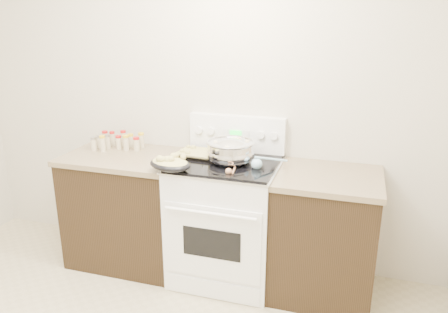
% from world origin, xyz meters
% --- Properties ---
extents(room_shell, '(4.10, 3.60, 2.75)m').
position_xyz_m(room_shell, '(0.00, 0.00, 1.70)').
color(room_shell, beige).
rests_on(room_shell, ground).
extents(counter_left, '(0.93, 0.67, 0.92)m').
position_xyz_m(counter_left, '(-0.48, 1.43, 0.46)').
color(counter_left, black).
rests_on(counter_left, ground).
extents(counter_right, '(0.73, 0.67, 0.92)m').
position_xyz_m(counter_right, '(1.08, 1.43, 0.46)').
color(counter_right, black).
rests_on(counter_right, ground).
extents(kitchen_range, '(0.78, 0.73, 1.22)m').
position_xyz_m(kitchen_range, '(0.35, 1.42, 0.49)').
color(kitchen_range, white).
rests_on(kitchen_range, ground).
extents(mixing_bowl, '(0.41, 0.41, 0.21)m').
position_xyz_m(mixing_bowl, '(0.38, 1.42, 1.02)').
color(mixing_bowl, silver).
rests_on(mixing_bowl, kitchen_range).
extents(roasting_pan, '(0.36, 0.30, 0.11)m').
position_xyz_m(roasting_pan, '(0.03, 1.14, 0.99)').
color(roasting_pan, black).
rests_on(roasting_pan, kitchen_range).
extents(baking_sheet, '(0.41, 0.31, 0.06)m').
position_xyz_m(baking_sheet, '(0.13, 1.51, 0.96)').
color(baking_sheet, black).
rests_on(baking_sheet, kitchen_range).
extents(wooden_spoon, '(0.06, 0.26, 0.04)m').
position_xyz_m(wooden_spoon, '(0.44, 1.24, 0.95)').
color(wooden_spoon, tan).
rests_on(wooden_spoon, kitchen_range).
extents(blue_ladle, '(0.24, 0.18, 0.10)m').
position_xyz_m(blue_ladle, '(0.60, 1.36, 0.98)').
color(blue_ladle, '#95C4DE').
rests_on(blue_ladle, kitchen_range).
extents(spice_jars, '(0.39, 0.24, 0.13)m').
position_xyz_m(spice_jars, '(-0.63, 1.56, 0.98)').
color(spice_jars, '#BFB28C').
rests_on(spice_jars, counter_left).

